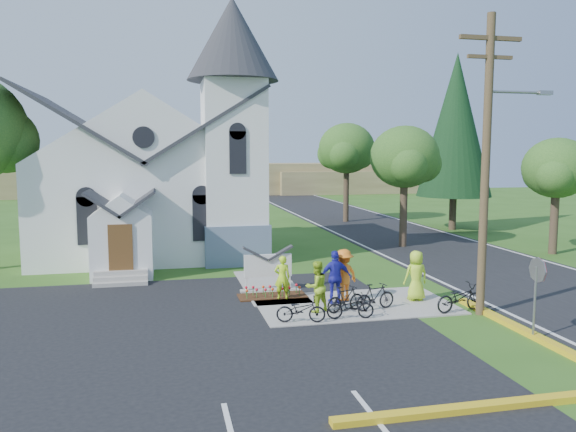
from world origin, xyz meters
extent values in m
plane|color=#305919|center=(0.00, 0.00, 0.00)|extent=(120.00, 120.00, 0.00)
cube|color=black|center=(-7.00, -2.00, 0.01)|extent=(20.00, 16.00, 0.02)
cube|color=black|center=(10.00, 15.00, 0.01)|extent=(8.00, 90.00, 0.02)
cube|color=#9F9890|center=(1.50, 0.50, 0.03)|extent=(7.00, 4.00, 0.05)
cube|color=white|center=(-6.00, 13.00, 2.50)|extent=(11.00, 9.00, 5.00)
cube|color=slate|center=(-1.70, 9.70, 1.00)|extent=(3.20, 3.20, 2.00)
cube|color=white|center=(-1.70, 9.70, 4.50)|extent=(3.00, 3.00, 9.00)
cone|color=#2C2D32|center=(-1.70, 9.70, 11.00)|extent=(4.50, 4.50, 4.00)
cube|color=white|center=(-7.00, 7.30, 1.40)|extent=(2.60, 2.40, 2.80)
cube|color=brown|center=(-7.00, 6.07, 1.50)|extent=(1.00, 0.10, 2.00)
cube|color=#9F9890|center=(-1.20, 3.20, 0.05)|extent=(2.20, 0.40, 0.10)
cube|color=white|center=(-2.05, 3.20, 0.55)|extent=(0.12, 0.12, 1.00)
cube|color=white|center=(-0.35, 3.20, 0.55)|extent=(0.12, 0.12, 1.00)
cube|color=white|center=(-1.20, 3.20, 1.05)|extent=(1.90, 0.14, 0.90)
cube|color=#38200F|center=(-1.20, 2.30, 0.04)|extent=(2.60, 1.10, 0.07)
cylinder|color=#463623|center=(5.30, -1.50, 5.00)|extent=(0.28, 0.28, 10.00)
cube|color=#463623|center=(5.30, -1.50, 9.20)|extent=(2.20, 0.14, 0.14)
cube|color=#463623|center=(5.30, -1.50, 8.60)|extent=(1.60, 0.12, 0.12)
cylinder|color=gray|center=(6.40, -1.50, 7.50)|extent=(2.20, 0.10, 0.10)
cube|color=gray|center=(7.40, -1.50, 7.50)|extent=(0.50, 0.22, 0.14)
cylinder|color=gray|center=(5.40, -4.20, 1.10)|extent=(0.07, 0.07, 2.20)
cylinder|color=#B21414|center=(5.45, -4.20, 2.10)|extent=(0.04, 0.76, 0.76)
cylinder|color=#3C2C21|center=(8.50, 12.00, 2.02)|extent=(0.44, 0.44, 4.05)
ellipsoid|color=#29581E|center=(8.50, 12.00, 5.25)|extent=(4.00, 4.00, 3.60)
cylinder|color=#3C2C21|center=(9.00, 24.00, 2.25)|extent=(0.44, 0.44, 4.50)
ellipsoid|color=#29581E|center=(9.00, 24.00, 5.82)|extent=(4.40, 4.40, 3.96)
cylinder|color=#3C2C21|center=(15.50, 8.00, 1.80)|extent=(0.44, 0.44, 3.60)
ellipsoid|color=#29581E|center=(15.50, 8.00, 4.68)|extent=(3.60, 3.60, 3.24)
cylinder|color=#3C2C21|center=(15.00, 18.00, 1.20)|extent=(0.50, 0.50, 2.40)
cone|color=black|center=(15.00, 18.00, 7.40)|extent=(5.20, 5.20, 10.00)
cube|color=olive|center=(6.00, 56.00, 2.00)|extent=(60.00, 8.00, 4.00)
cube|color=olive|center=(-10.00, 58.00, 2.80)|extent=(30.00, 6.00, 5.60)
cube|color=olive|center=(22.00, 54.00, 1.50)|extent=(25.00, 6.00, 3.00)
imported|color=#BCF91D|center=(-0.92, 1.79, 0.87)|extent=(0.63, 0.45, 1.64)
imported|color=black|center=(-0.94, -1.20, 0.47)|extent=(1.67, 0.90, 0.83)
imported|color=#A4CF26|center=(-0.12, -0.12, 0.94)|extent=(1.04, 0.93, 1.77)
imported|color=black|center=(0.86, -0.35, 0.50)|extent=(1.57, 0.85, 0.91)
imported|color=#2322AB|center=(0.83, 0.75, 1.02)|extent=(1.15, 0.51, 1.94)
imported|color=black|center=(0.75, -1.17, 0.46)|extent=(1.63, 0.74, 0.83)
imported|color=orange|center=(1.24, 1.05, 1.01)|extent=(1.43, 1.17, 1.93)
imported|color=black|center=(1.94, -0.37, 0.52)|extent=(1.63, 0.79, 0.94)
imported|color=#B8E82B|center=(3.88, 0.53, 0.98)|extent=(0.93, 0.62, 1.86)
imported|color=black|center=(4.70, -1.20, 0.54)|extent=(1.94, 0.94, 0.98)
camera|label=1|loc=(-5.19, -18.31, 5.53)|focal=35.00mm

